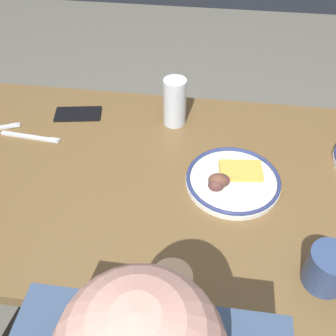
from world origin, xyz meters
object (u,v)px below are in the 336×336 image
(plate_center_pancakes, at_px, (232,179))
(coffee_mug, at_px, (329,268))
(fork_near, at_px, (31,137))
(drinking_glass, at_px, (175,104))
(cell_phone, at_px, (78,114))

(plate_center_pancakes, relative_size, coffee_mug, 2.08)
(plate_center_pancakes, height_order, coffee_mug, coffee_mug)
(coffee_mug, bearing_deg, fork_near, -24.80)
(drinking_glass, relative_size, fork_near, 0.80)
(cell_phone, bearing_deg, plate_center_pancakes, 144.26)
(drinking_glass, height_order, cell_phone, drinking_glass)
(coffee_mug, height_order, drinking_glass, drinking_glass)
(coffee_mug, relative_size, cell_phone, 0.83)
(plate_center_pancakes, distance_m, drinking_glass, 0.31)
(cell_phone, relative_size, fork_near, 0.77)
(coffee_mug, bearing_deg, plate_center_pancakes, -52.59)
(plate_center_pancakes, xyz_separation_m, drinking_glass, (0.18, -0.24, 0.05))
(plate_center_pancakes, distance_m, cell_phone, 0.54)
(plate_center_pancakes, xyz_separation_m, cell_phone, (0.49, -0.24, -0.01))
(plate_center_pancakes, bearing_deg, fork_near, -10.24)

